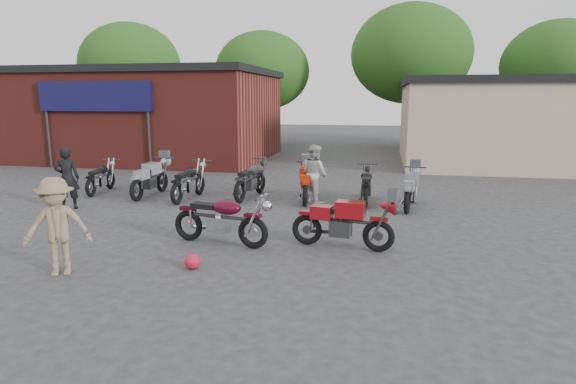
% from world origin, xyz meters
% --- Properties ---
extents(ground, '(90.00, 90.00, 0.00)m').
position_xyz_m(ground, '(0.00, 0.00, 0.00)').
color(ground, '#2F2F31').
extents(brick_building, '(12.00, 8.00, 4.00)m').
position_xyz_m(brick_building, '(-9.00, 14.00, 2.00)').
color(brick_building, maroon).
rests_on(brick_building, ground).
extents(stucco_building, '(10.00, 8.00, 3.50)m').
position_xyz_m(stucco_building, '(8.50, 15.00, 1.75)').
color(stucco_building, tan).
rests_on(stucco_building, ground).
extents(tree_0, '(6.56, 6.56, 8.20)m').
position_xyz_m(tree_0, '(-14.00, 22.00, 4.10)').
color(tree_0, '#1F4211').
rests_on(tree_0, ground).
extents(tree_1, '(5.92, 5.92, 7.40)m').
position_xyz_m(tree_1, '(-5.00, 22.00, 3.70)').
color(tree_1, '#1F4211').
rests_on(tree_1, ground).
extents(tree_2, '(7.04, 7.04, 8.80)m').
position_xyz_m(tree_2, '(4.00, 22.00, 4.40)').
color(tree_2, '#1F4211').
rests_on(tree_2, ground).
extents(tree_3, '(6.08, 6.08, 7.60)m').
position_xyz_m(tree_3, '(12.00, 22.00, 3.80)').
color(tree_3, '#1F4211').
rests_on(tree_3, ground).
extents(vintage_motorcycle, '(2.15, 1.05, 1.19)m').
position_xyz_m(vintage_motorcycle, '(-0.55, 0.84, 0.60)').
color(vintage_motorcycle, '#480919').
rests_on(vintage_motorcycle, ground).
extents(sportbike, '(2.06, 0.93, 1.15)m').
position_xyz_m(sportbike, '(1.89, 1.08, 0.58)').
color(sportbike, '#A20D14').
rests_on(sportbike, ground).
extents(helmet, '(0.32, 0.32, 0.26)m').
position_xyz_m(helmet, '(-0.61, -0.59, 0.13)').
color(helmet, red).
rests_on(helmet, ground).
extents(person_dark, '(0.72, 0.60, 1.68)m').
position_xyz_m(person_dark, '(-5.65, 3.13, 0.84)').
color(person_dark, black).
rests_on(person_dark, ground).
extents(person_light, '(1.02, 1.01, 1.66)m').
position_xyz_m(person_light, '(0.72, 5.20, 0.83)').
color(person_light, '#AEAFAA').
rests_on(person_light, ground).
extents(person_tan, '(1.24, 1.02, 1.67)m').
position_xyz_m(person_tan, '(-2.69, -1.28, 0.83)').
color(person_tan, '#8B7156').
rests_on(person_tan, ground).
extents(row_bike_0, '(0.83, 1.90, 1.07)m').
position_xyz_m(row_bike_0, '(-6.07, 5.35, 0.53)').
color(row_bike_0, black).
rests_on(row_bike_0, ground).
extents(row_bike_1, '(0.77, 2.09, 1.20)m').
position_xyz_m(row_bike_1, '(-4.28, 5.13, 0.60)').
color(row_bike_1, '#9B9CA9').
rests_on(row_bike_1, ground).
extents(row_bike_2, '(0.78, 2.05, 1.17)m').
position_xyz_m(row_bike_2, '(-2.96, 4.93, 0.59)').
color(row_bike_2, black).
rests_on(row_bike_2, ground).
extents(row_bike_3, '(0.96, 2.16, 1.21)m').
position_xyz_m(row_bike_3, '(-1.23, 5.49, 0.61)').
color(row_bike_3, '#262729').
rests_on(row_bike_3, ground).
extents(row_bike_4, '(0.92, 2.06, 1.15)m').
position_xyz_m(row_bike_4, '(0.44, 5.37, 0.58)').
color(row_bike_4, red).
rests_on(row_bike_4, ground).
extents(row_bike_5, '(0.69, 1.94, 1.12)m').
position_xyz_m(row_bike_5, '(2.16, 5.48, 0.56)').
color(row_bike_5, black).
rests_on(row_bike_5, ground).
extents(row_bike_6, '(0.95, 2.02, 1.13)m').
position_xyz_m(row_bike_6, '(3.37, 5.02, 0.56)').
color(row_bike_6, gray).
rests_on(row_bike_6, ground).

